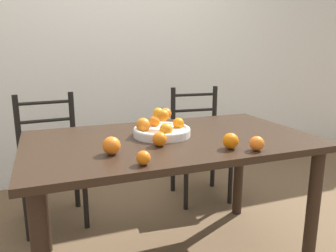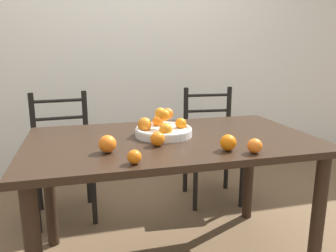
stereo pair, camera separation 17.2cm
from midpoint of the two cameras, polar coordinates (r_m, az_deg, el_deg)
The scene contains 10 objects.
wall_back at distance 3.19m, azimuth -5.24°, elevation 14.29°, with size 8.00×0.06×2.60m.
dining_table at distance 1.82m, azimuth 3.36°, elevation -5.23°, with size 1.55×0.89×0.76m.
fruit_bowl at distance 1.82m, azimuth 1.83°, elevation -0.50°, with size 0.32×0.32×0.15m.
orange_loose_0 at distance 1.37m, azimuth -2.32°, elevation -5.46°, with size 0.06×0.06×0.06m.
orange_loose_1 at distance 1.59m, azimuth 13.50°, elevation -2.88°, with size 0.08×0.08×0.08m.
orange_loose_2 at distance 1.59m, azimuth 17.91°, elevation -3.37°, with size 0.07×0.07×0.07m.
orange_loose_3 at distance 1.53m, azimuth -7.37°, elevation -3.16°, with size 0.08×0.08×0.08m.
orange_loose_4 at distance 1.62m, azimuth 1.17°, elevation -2.30°, with size 0.07×0.07×0.07m.
chair_left at distance 2.53m, azimuth -16.02°, elevation -5.33°, with size 0.45×0.43×0.93m.
chair_right at distance 2.76m, azimuth 9.35°, elevation -3.44°, with size 0.45×0.44×0.93m.
Camera 2 is at (-0.47, -1.67, 1.23)m, focal length 35.00 mm.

